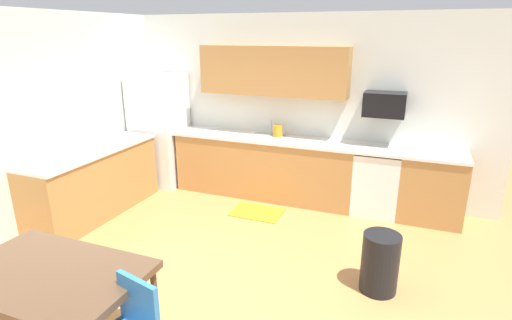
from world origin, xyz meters
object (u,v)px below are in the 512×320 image
refrigerator (160,130)px  microwave (385,104)px  dining_table (49,279)px  oven_range (377,181)px  trash_bin (380,263)px  kettle (278,132)px

refrigerator → microwave: size_ratio=3.34×
refrigerator → dining_table: refrigerator is taller
oven_range → microwave: bearing=90.0°
dining_table → trash_bin: bearing=38.2°
oven_range → microwave: (0.00, 0.10, 1.06)m
dining_table → kettle: bearing=81.5°
refrigerator → oven_range: 3.50m
microwave → dining_table: size_ratio=0.39×
refrigerator → trash_bin: refrigerator is taller
trash_bin → microwave: bearing=96.5°
refrigerator → microwave: 3.53m
refrigerator → dining_table: 3.85m
refrigerator → microwave: bearing=3.0°
refrigerator → dining_table: bearing=-67.9°
refrigerator → trash_bin: 4.15m
dining_table → trash_bin: (2.25, 1.77, -0.38)m
oven_range → microwave: size_ratio=1.69×
refrigerator → trash_bin: (3.70, -1.79, -0.60)m
refrigerator → dining_table: (1.44, -3.56, -0.22)m
microwave → trash_bin: size_ratio=0.90×
dining_table → oven_range: bearing=60.9°
microwave → trash_bin: bearing=-83.5°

